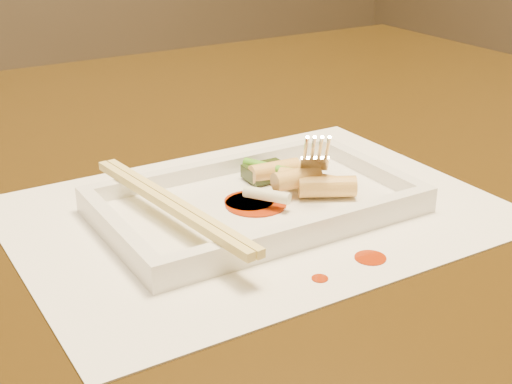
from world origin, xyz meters
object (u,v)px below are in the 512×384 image
placemat (256,212)px  plate_base (256,207)px  fork (314,101)px  chopstick_a (167,205)px  table (154,242)px

placemat → plate_base: (0.00, 0.00, 0.00)m
fork → placemat: bearing=-165.6°
chopstick_a → fork: (0.15, 0.02, 0.06)m
fork → plate_base: bearing=-165.6°
table → placemat: 0.21m
table → plate_base: size_ratio=5.38×
table → chopstick_a: bearing=-108.5°
placemat → fork: bearing=14.4°
table → fork: 0.26m
plate_base → fork: size_ratio=1.86×
chopstick_a → plate_base: bearing=0.0°
fork → chopstick_a: bearing=-173.2°
table → plate_base: bearing=-83.0°
table → placemat: placemat is taller
placemat → chopstick_a: bearing=180.0°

